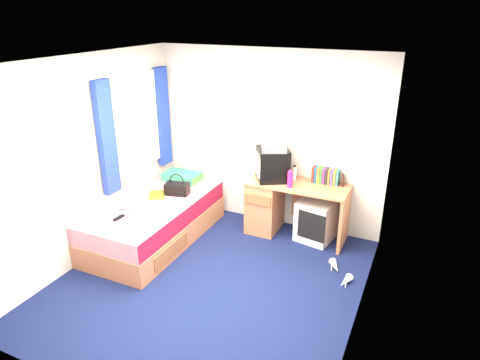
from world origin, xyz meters
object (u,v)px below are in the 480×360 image
at_px(desk, 277,204).
at_px(aerosol_can, 294,174).
at_px(remote_control, 119,218).
at_px(pillow, 182,177).
at_px(colour_swatch_fan, 130,224).
at_px(pink_water_bottle, 290,180).
at_px(picture_frame, 343,180).
at_px(towel, 152,213).
at_px(storage_cube, 316,220).
at_px(bed, 155,221).
at_px(magazine, 157,195).
at_px(handbag, 177,188).
at_px(white_heels, 340,274).
at_px(water_bottle, 127,207).
at_px(vcr, 273,146).
at_px(crt_tv, 272,164).

distance_m(desk, aerosol_can, 0.49).
bearing_deg(remote_control, pillow, 90.44).
bearing_deg(colour_swatch_fan, pink_water_bottle, 42.41).
relative_size(pillow, remote_control, 3.23).
distance_m(picture_frame, towel, 2.42).
xyz_separation_m(pillow, picture_frame, (2.23, 0.27, 0.22)).
bearing_deg(pillow, storage_cube, 2.71).
xyz_separation_m(bed, towel, (0.22, -0.34, 0.32)).
height_order(pink_water_bottle, magazine, pink_water_bottle).
relative_size(desk, towel, 4.60).
distance_m(handbag, colour_swatch_fan, 0.96).
relative_size(pillow, towel, 1.83).
height_order(bed, picture_frame, picture_frame).
height_order(bed, white_heels, bed).
distance_m(desk, water_bottle, 1.96).
bearing_deg(towel, pillow, 103.86).
bearing_deg(bed, vcr, 34.66).
distance_m(pillow, crt_tv, 1.39).
bearing_deg(aerosol_can, water_bottle, -143.90).
xyz_separation_m(vcr, handbag, (-1.14, -0.55, -0.59)).
distance_m(bed, desk, 1.64).
bearing_deg(desk, bed, -147.22).
relative_size(bed, storage_cube, 3.67).
distance_m(storage_cube, handbag, 1.88).
bearing_deg(crt_tv, towel, -71.77).
height_order(picture_frame, pink_water_bottle, pink_water_bottle).
xyz_separation_m(handbag, towel, (0.07, -0.68, -0.04)).
xyz_separation_m(storage_cube, towel, (-1.69, -1.22, 0.31)).
relative_size(crt_tv, water_bottle, 2.81).
xyz_separation_m(picture_frame, water_bottle, (-2.35, -1.38, -0.24)).
bearing_deg(handbag, towel, -96.09).
height_order(pillow, colour_swatch_fan, pillow).
bearing_deg(water_bottle, white_heels, 10.43).
height_order(pink_water_bottle, white_heels, pink_water_bottle).
height_order(storage_cube, remote_control, remote_control).
height_order(towel, remote_control, towel).
bearing_deg(handbag, picture_frame, 7.35).
height_order(storage_cube, white_heels, storage_cube).
bearing_deg(towel, storage_cube, 35.84).
xyz_separation_m(vcr, white_heels, (1.12, -0.73, -1.17)).
height_order(crt_tv, colour_swatch_fan, crt_tv).
relative_size(aerosol_can, remote_control, 1.21).
xyz_separation_m(storage_cube, handbag, (-1.77, -0.55, 0.35)).
bearing_deg(white_heels, vcr, 147.02).
distance_m(bed, pillow, 0.86).
relative_size(desk, aerosol_can, 6.70).
xyz_separation_m(desk, magazine, (-1.45, -0.69, 0.14)).
distance_m(bed, towel, 0.52).
distance_m(pink_water_bottle, colour_swatch_fan, 2.01).
bearing_deg(remote_control, towel, 36.27).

